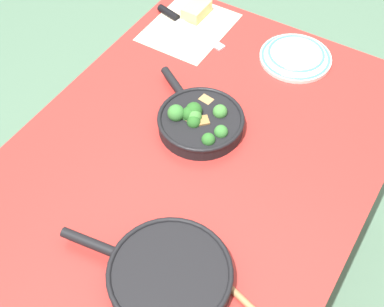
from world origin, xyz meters
name	(u,v)px	position (x,y,z in m)	size (l,w,h in m)	color
ground_plane	(192,281)	(0.00, 0.00, 0.00)	(14.00, 14.00, 0.00)	#51755B
dining_table_red	(192,175)	(0.00, 0.00, 0.65)	(1.28, 0.91, 0.73)	#B72D28
skillet_broccoli	(199,120)	(0.10, 0.04, 0.75)	(0.25, 0.32, 0.08)	black
skillet_eggs	(169,276)	(-0.32, -0.14, 0.75)	(0.28, 0.41, 0.05)	black
wooden_spoon	(237,294)	(-0.28, -0.28, 0.73)	(0.12, 0.34, 0.02)	#A87A4C
parchment_sheet	(189,27)	(0.46, 0.29, 0.73)	(0.30, 0.24, 0.00)	beige
grater_knife	(181,21)	(0.47, 0.33, 0.73)	(0.09, 0.28, 0.02)	silver
cheese_block	(196,10)	(0.53, 0.30, 0.75)	(0.10, 0.06, 0.04)	#EFD67A
dinner_plate_stack	(296,56)	(0.50, -0.07, 0.74)	(0.22, 0.22, 0.03)	silver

